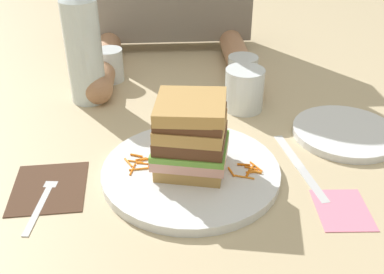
# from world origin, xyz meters

# --- Properties ---
(ground_plane) EXTENTS (3.00, 3.00, 0.00)m
(ground_plane) POSITION_xyz_m (0.00, 0.00, 0.00)
(ground_plane) COLOR #C6B289
(main_plate) EXTENTS (0.29, 0.29, 0.02)m
(main_plate) POSITION_xyz_m (0.00, 0.00, 0.01)
(main_plate) COLOR white
(main_plate) RESTS_ON ground_plane
(sandwich) EXTENTS (0.13, 0.12, 0.13)m
(sandwich) POSITION_xyz_m (0.00, 0.00, 0.08)
(sandwich) COLOR tan
(sandwich) RESTS_ON main_plate
(carrot_shred_0) EXTENTS (0.02, 0.01, 0.00)m
(carrot_shred_0) POSITION_xyz_m (-0.08, 0.03, 0.02)
(carrot_shred_0) COLOR orange
(carrot_shred_0) RESTS_ON main_plate
(carrot_shred_1) EXTENTS (0.03, 0.01, 0.00)m
(carrot_shred_1) POSITION_xyz_m (-0.09, 0.02, 0.02)
(carrot_shred_1) COLOR orange
(carrot_shred_1) RESTS_ON main_plate
(carrot_shred_2) EXTENTS (0.01, 0.03, 0.00)m
(carrot_shred_2) POSITION_xyz_m (-0.07, 0.02, 0.02)
(carrot_shred_2) COLOR orange
(carrot_shred_2) RESTS_ON main_plate
(carrot_shred_3) EXTENTS (0.01, 0.03, 0.00)m
(carrot_shred_3) POSITION_xyz_m (-0.09, 0.00, 0.02)
(carrot_shred_3) COLOR orange
(carrot_shred_3) RESTS_ON main_plate
(carrot_shred_4) EXTENTS (0.02, 0.01, 0.00)m
(carrot_shred_4) POSITION_xyz_m (-0.07, 0.03, 0.02)
(carrot_shred_4) COLOR orange
(carrot_shred_4) RESTS_ON main_plate
(carrot_shred_5) EXTENTS (0.03, 0.01, 0.00)m
(carrot_shred_5) POSITION_xyz_m (-0.08, 0.01, 0.02)
(carrot_shred_5) COLOR orange
(carrot_shred_5) RESTS_ON main_plate
(carrot_shred_6) EXTENTS (0.02, 0.03, 0.00)m
(carrot_shred_6) POSITION_xyz_m (-0.10, 0.02, 0.02)
(carrot_shred_6) COLOR orange
(carrot_shred_6) RESTS_ON main_plate
(carrot_shred_7) EXTENTS (0.03, 0.01, 0.00)m
(carrot_shred_7) POSITION_xyz_m (-0.08, -0.00, 0.02)
(carrot_shred_7) COLOR orange
(carrot_shred_7) RESTS_ON main_plate
(carrot_shred_8) EXTENTS (0.02, 0.01, 0.00)m
(carrot_shred_8) POSITION_xyz_m (-0.09, 0.04, 0.02)
(carrot_shred_8) COLOR orange
(carrot_shred_8) RESTS_ON main_plate
(carrot_shred_9) EXTENTS (0.02, 0.01, 0.00)m
(carrot_shred_9) POSITION_xyz_m (0.10, -0.01, 0.02)
(carrot_shred_9) COLOR orange
(carrot_shred_9) RESTS_ON main_plate
(carrot_shred_10) EXTENTS (0.02, 0.03, 0.00)m
(carrot_shred_10) POSITION_xyz_m (0.09, -0.02, 0.02)
(carrot_shred_10) COLOR orange
(carrot_shred_10) RESTS_ON main_plate
(carrot_shred_11) EXTENTS (0.02, 0.03, 0.00)m
(carrot_shred_11) POSITION_xyz_m (0.11, -0.01, 0.02)
(carrot_shred_11) COLOR orange
(carrot_shred_11) RESTS_ON main_plate
(carrot_shred_12) EXTENTS (0.03, 0.01, 0.00)m
(carrot_shred_12) POSITION_xyz_m (0.08, -0.03, 0.02)
(carrot_shred_12) COLOR orange
(carrot_shred_12) RESTS_ON main_plate
(carrot_shred_13) EXTENTS (0.02, 0.01, 0.00)m
(carrot_shred_13) POSITION_xyz_m (0.09, 0.00, 0.02)
(carrot_shred_13) COLOR orange
(carrot_shred_13) RESTS_ON main_plate
(carrot_shred_14) EXTENTS (0.02, 0.01, 0.00)m
(carrot_shred_14) POSITION_xyz_m (0.10, -0.02, 0.02)
(carrot_shred_14) COLOR orange
(carrot_shred_14) RESTS_ON main_plate
(carrot_shred_15) EXTENTS (0.01, 0.03, 0.00)m
(carrot_shred_15) POSITION_xyz_m (0.06, -0.02, 0.02)
(carrot_shred_15) COLOR orange
(carrot_shred_15) RESTS_ON main_plate
(carrot_shred_16) EXTENTS (0.02, 0.00, 0.00)m
(carrot_shred_16) POSITION_xyz_m (0.10, -0.02, 0.02)
(carrot_shred_16) COLOR orange
(carrot_shred_16) RESTS_ON main_plate
(napkin_dark) EXTENTS (0.12, 0.14, 0.00)m
(napkin_dark) POSITION_xyz_m (-0.23, -0.02, 0.00)
(napkin_dark) COLOR #4C3323
(napkin_dark) RESTS_ON ground_plane
(fork) EXTENTS (0.03, 0.17, 0.00)m
(fork) POSITION_xyz_m (-0.23, -0.04, 0.00)
(fork) COLOR silver
(fork) RESTS_ON napkin_dark
(knife) EXTENTS (0.04, 0.20, 0.00)m
(knife) POSITION_xyz_m (0.19, 0.01, 0.00)
(knife) COLOR silver
(knife) RESTS_ON ground_plane
(juice_glass) EXTENTS (0.08, 0.08, 0.09)m
(juice_glass) POSITION_xyz_m (0.12, 0.23, 0.04)
(juice_glass) COLOR white
(juice_glass) RESTS_ON ground_plane
(water_bottle) EXTENTS (0.07, 0.07, 0.29)m
(water_bottle) POSITION_xyz_m (-0.20, 0.29, 0.13)
(water_bottle) COLOR silver
(water_bottle) RESTS_ON ground_plane
(empty_tumbler_0) EXTENTS (0.06, 0.06, 0.08)m
(empty_tumbler_0) POSITION_xyz_m (-0.16, 0.39, 0.04)
(empty_tumbler_0) COLOR silver
(empty_tumbler_0) RESTS_ON ground_plane
(empty_tumbler_1) EXTENTS (0.07, 0.07, 0.07)m
(empty_tumbler_1) POSITION_xyz_m (0.14, 0.33, 0.04)
(empty_tumbler_1) COLOR silver
(empty_tumbler_1) RESTS_ON ground_plane
(side_plate) EXTENTS (0.19, 0.19, 0.01)m
(side_plate) POSITION_xyz_m (0.30, 0.11, 0.01)
(side_plate) COLOR white
(side_plate) RESTS_ON ground_plane
(napkin_pink) EXTENTS (0.08, 0.10, 0.00)m
(napkin_pink) POSITION_xyz_m (0.22, -0.10, 0.00)
(napkin_pink) COLOR pink
(napkin_pink) RESTS_ON ground_plane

